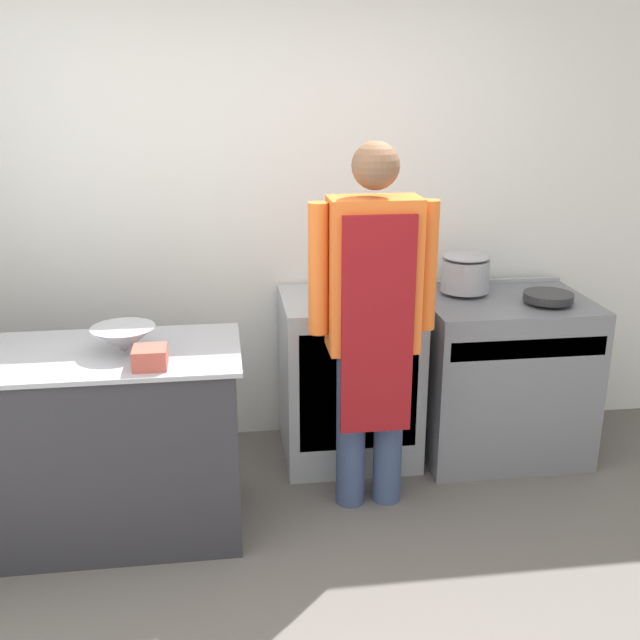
{
  "coord_description": "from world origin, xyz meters",
  "views": [
    {
      "loc": [
        -0.3,
        -2.13,
        2.0
      ],
      "look_at": [
        0.13,
        1.04,
        0.96
      ],
      "focal_mm": 42.0,
      "sensor_mm": 36.0,
      "label": 1
    }
  ],
  "objects_px": {
    "stove": "(501,376)",
    "plastic_tub": "(150,357)",
    "person_cook": "(373,312)",
    "fridge_unit": "(349,378)",
    "mixing_bowl": "(124,340)",
    "saute_pan": "(548,297)",
    "stock_pot": "(465,272)"
  },
  "relations": [
    {
      "from": "stove",
      "to": "plastic_tub",
      "type": "bearing_deg",
      "value": -158.15
    },
    {
      "from": "person_cook",
      "to": "fridge_unit",
      "type": "bearing_deg",
      "value": 91.94
    },
    {
      "from": "mixing_bowl",
      "to": "plastic_tub",
      "type": "bearing_deg",
      "value": -57.66
    },
    {
      "from": "stove",
      "to": "saute_pan",
      "type": "bearing_deg",
      "value": -33.94
    },
    {
      "from": "person_cook",
      "to": "stock_pot",
      "type": "xyz_separation_m",
      "value": [
        0.62,
        0.56,
        0.02
      ]
    },
    {
      "from": "stove",
      "to": "fridge_unit",
      "type": "xyz_separation_m",
      "value": [
        -0.83,
        0.06,
        0.01
      ]
    },
    {
      "from": "stove",
      "to": "mixing_bowl",
      "type": "bearing_deg",
      "value": -164.81
    },
    {
      "from": "stove",
      "to": "saute_pan",
      "type": "relative_size",
      "value": 3.52
    },
    {
      "from": "fridge_unit",
      "to": "person_cook",
      "type": "height_order",
      "value": "person_cook"
    },
    {
      "from": "person_cook",
      "to": "saute_pan",
      "type": "height_order",
      "value": "person_cook"
    },
    {
      "from": "plastic_tub",
      "to": "stock_pot",
      "type": "relative_size",
      "value": 0.53
    },
    {
      "from": "person_cook",
      "to": "stock_pot",
      "type": "relative_size",
      "value": 6.79
    },
    {
      "from": "fridge_unit",
      "to": "mixing_bowl",
      "type": "bearing_deg",
      "value": -151.8
    },
    {
      "from": "fridge_unit",
      "to": "saute_pan",
      "type": "xyz_separation_m",
      "value": [
        1.01,
        -0.18,
        0.47
      ]
    },
    {
      "from": "person_cook",
      "to": "saute_pan",
      "type": "xyz_separation_m",
      "value": [
        0.99,
        0.32,
        -0.06
      ]
    },
    {
      "from": "person_cook",
      "to": "plastic_tub",
      "type": "xyz_separation_m",
      "value": [
        -0.98,
        -0.28,
        -0.07
      ]
    },
    {
      "from": "mixing_bowl",
      "to": "stock_pot",
      "type": "bearing_deg",
      "value": 20.41
    },
    {
      "from": "mixing_bowl",
      "to": "person_cook",
      "type": "bearing_deg",
      "value": 4.04
    },
    {
      "from": "stove",
      "to": "plastic_tub",
      "type": "relative_size",
      "value": 6.58
    },
    {
      "from": "stove",
      "to": "person_cook",
      "type": "xyz_separation_m",
      "value": [
        -0.81,
        -0.44,
        0.54
      ]
    },
    {
      "from": "mixing_bowl",
      "to": "saute_pan",
      "type": "distance_m",
      "value": 2.13
    },
    {
      "from": "stock_pot",
      "to": "person_cook",
      "type": "bearing_deg",
      "value": -137.72
    },
    {
      "from": "stock_pot",
      "to": "saute_pan",
      "type": "height_order",
      "value": "stock_pot"
    },
    {
      "from": "person_cook",
      "to": "mixing_bowl",
      "type": "bearing_deg",
      "value": -175.96
    },
    {
      "from": "stock_pot",
      "to": "stove",
      "type": "bearing_deg",
      "value": -31.38
    },
    {
      "from": "stove",
      "to": "fridge_unit",
      "type": "relative_size",
      "value": 1.0
    },
    {
      "from": "person_cook",
      "to": "saute_pan",
      "type": "relative_size",
      "value": 6.81
    },
    {
      "from": "mixing_bowl",
      "to": "saute_pan",
      "type": "bearing_deg",
      "value": 10.91
    },
    {
      "from": "stove",
      "to": "mixing_bowl",
      "type": "distance_m",
      "value": 2.04
    },
    {
      "from": "fridge_unit",
      "to": "mixing_bowl",
      "type": "height_order",
      "value": "mixing_bowl"
    },
    {
      "from": "mixing_bowl",
      "to": "saute_pan",
      "type": "relative_size",
      "value": 1.08
    },
    {
      "from": "stove",
      "to": "person_cook",
      "type": "bearing_deg",
      "value": -151.49
    }
  ]
}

